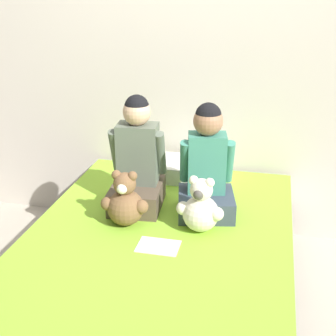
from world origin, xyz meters
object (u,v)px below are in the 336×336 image
object	(u,v)px
bed	(156,279)
child_on_right	(207,168)
teddy_bear_held_by_left_child	(125,202)
sign_card	(158,246)
child_on_left	(137,163)
teddy_bear_held_by_right_child	(201,208)
pillow_at_headboard	(186,169)

from	to	relation	value
bed	child_on_right	distance (m)	0.66
teddy_bear_held_by_left_child	sign_card	world-z (taller)	teddy_bear_held_by_left_child
child_on_left	sign_card	xyz separation A→B (m)	(0.23, -0.44, -0.26)
bed	child_on_right	world-z (taller)	child_on_right
child_on_left	teddy_bear_held_by_right_child	xyz separation A→B (m)	(0.41, -0.22, -0.13)
sign_card	pillow_at_headboard	bearing A→B (deg)	91.97
teddy_bear_held_by_left_child	teddy_bear_held_by_right_child	xyz separation A→B (m)	(0.40, 0.03, -0.00)
child_on_left	bed	bearing A→B (deg)	-66.25
child_on_right	teddy_bear_held_by_right_child	distance (m)	0.26
bed	teddy_bear_held_by_right_child	distance (m)	0.45
teddy_bear_held_by_right_child	sign_card	size ratio (longest dim) A/B	1.46
teddy_bear_held_by_right_child	child_on_right	bearing A→B (deg)	99.12
child_on_left	pillow_at_headboard	xyz separation A→B (m)	(0.20, 0.45, -0.21)
bed	pillow_at_headboard	size ratio (longest dim) A/B	4.15
child_on_left	teddy_bear_held_by_right_child	world-z (taller)	child_on_left
child_on_left	teddy_bear_held_by_left_child	world-z (taller)	child_on_left
teddy_bear_held_by_left_child	pillow_at_headboard	bearing A→B (deg)	72.90
child_on_left	sign_card	size ratio (longest dim) A/B	3.11
pillow_at_headboard	sign_card	world-z (taller)	pillow_at_headboard
bed	pillow_at_headboard	bearing A→B (deg)	90.00
child_on_right	teddy_bear_held_by_left_child	distance (m)	0.49
teddy_bear_held_by_right_child	teddy_bear_held_by_left_child	bearing A→B (deg)	-168.55
bed	child_on_right	size ratio (longest dim) A/B	3.20
teddy_bear_held_by_right_child	sign_card	bearing A→B (deg)	-122.22
child_on_right	sign_card	xyz separation A→B (m)	(-0.17, -0.43, -0.26)
bed	child_on_left	size ratio (longest dim) A/B	3.11
pillow_at_headboard	sign_card	distance (m)	0.89
child_on_left	sign_card	distance (m)	0.56
sign_card	child_on_right	bearing A→B (deg)	68.29
child_on_left	teddy_bear_held_by_left_child	xyz separation A→B (m)	(0.00, -0.25, -0.13)
bed	teddy_bear_held_by_left_child	bearing A→B (deg)	148.72
bed	child_on_left	bearing A→B (deg)	118.24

